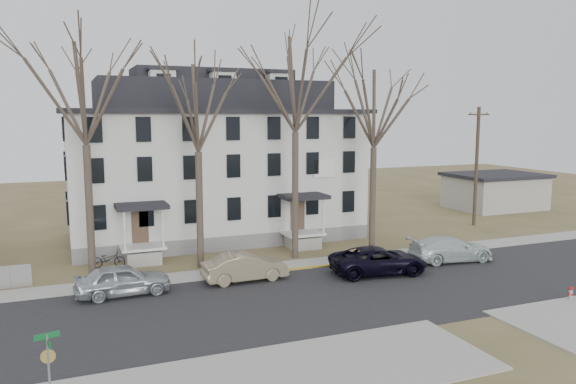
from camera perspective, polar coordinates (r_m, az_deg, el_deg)
name	(u,v)px	position (r m, az deg, el deg)	size (l,w,h in m)	color
ground	(358,309)	(26.48, 7.10, -11.74)	(120.00, 120.00, 0.00)	brown
main_road	(338,296)	(28.15, 5.08, -10.52)	(120.00, 10.00, 0.04)	#27272A
far_sidewalk	(291,266)	(33.37, 0.34, -7.55)	(120.00, 2.00, 0.08)	#A09F97
yellow_curb	(373,262)	(34.76, 8.61, -7.01)	(14.00, 0.25, 0.06)	gold
boarding_house	(214,163)	(41.15, -7.55, 2.92)	(20.80, 12.36, 12.05)	slate
distant_building	(495,191)	(57.09, 20.27, 0.11)	(8.50, 6.50, 3.35)	#A09F97
tree_far_left	(83,86)	(31.60, -20.06, 10.08)	(8.40, 8.40, 13.72)	#473B31
tree_mid_left	(197,102)	(32.38, -9.20, 9.06)	(7.80, 7.80, 12.74)	#473B31
tree_center	(295,77)	(34.30, 0.76, 11.56)	(9.00, 9.00, 14.70)	#473B31
tree_mid_right	(375,103)	(36.72, 8.79, 8.91)	(7.80, 7.80, 12.74)	#473B31
utility_pole_far	(476,165)	(47.33, 18.60, 2.63)	(2.00, 0.28, 9.50)	#3D3023
car_silver	(123,280)	(29.05, -16.43, -8.62)	(1.84, 4.58, 1.56)	#AAB1B6
car_tan	(245,268)	(30.35, -4.40, -7.67)	(1.59, 4.56, 1.50)	gray
car_navy	(379,261)	(31.96, 9.19, -6.94)	(2.51, 5.45, 1.52)	black
car_white	(451,249)	(35.63, 16.19, -5.62)	(2.11, 5.19, 1.51)	silver
bicycle_left	(108,260)	(34.45, -17.79, -6.57)	(0.67, 1.91, 1.00)	black
fire_hydrant	(571,294)	(30.41, 26.77, -9.22)	(0.30, 0.29, 0.73)	#B7B7BA
street_sign	(48,361)	(18.54, -23.17, -15.49)	(0.72, 0.72, 2.55)	gray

